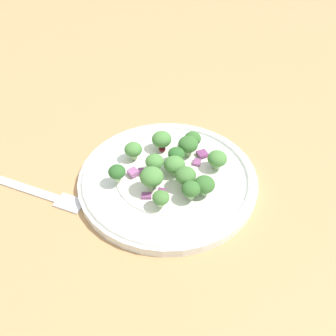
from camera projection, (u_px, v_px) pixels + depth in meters
The scene contains 27 objects.
ground_plane at pixel (159, 201), 49.79cm from camera, with size 180.00×180.00×2.00cm, color tan.
plate at pixel (168, 178), 50.34cm from camera, with size 23.86×23.86×1.70cm.
dressing_pool at pixel (168, 176), 50.04cm from camera, with size 13.84×13.84×0.20cm, color white.
broccoli_floret_0 at pixel (117, 172), 47.65cm from camera, with size 2.22×2.22×2.25cm.
broccoli_floret_1 at pixel (217, 159), 49.81cm from camera, with size 2.62×2.62×2.65cm.
broccoli_floret_2 at pixel (193, 139), 53.37cm from camera, with size 2.42×2.42×2.45cm.
broccoli_floret_3 at pixel (176, 154), 50.74cm from camera, with size 2.30×2.30×2.33cm.
broccoli_floret_4 at pixel (204, 185), 46.33cm from camera, with size 2.62×2.62×2.66cm.
broccoli_floret_5 at pixel (188, 145), 51.72cm from camera, with size 2.77×2.77×2.81cm.
broccoli_floret_6 at pixel (161, 198), 44.69cm from camera, with size 2.07×2.07×2.10cm.
broccoli_floret_7 at pixel (133, 150), 51.37cm from camera, with size 2.46×2.46×2.49cm.
broccoli_floret_8 at pixel (174, 165), 49.17cm from camera, with size 2.78×2.78×2.82cm.
broccoli_floret_9 at pixel (152, 177), 46.34cm from camera, with size 2.95×2.95×2.99cm.
broccoli_floret_10 at pixel (155, 162), 49.01cm from camera, with size 2.43×2.43×2.46cm.
broccoli_floret_11 at pixel (162, 140), 52.83cm from camera, with size 2.80×2.80×2.84cm.
broccoli_floret_12 at pixel (186, 176), 46.93cm from camera, with size 2.65×2.65×2.69cm.
broccoli_floret_13 at pixel (191, 189), 45.48cm from camera, with size 2.32×2.32×2.34cm.
cranberry_0 at pixel (215, 162), 50.89cm from camera, with size 0.92×0.92×0.92cm, color #4C0A14.
cranberry_1 at pixel (153, 168), 49.93cm from camera, with size 0.82×0.82×0.82cm, color #4C0A14.
cranberry_2 at pixel (162, 149), 53.08cm from camera, with size 0.96×0.96×0.96cm, color #4C0A14.
onion_bit_0 at pixel (202, 154), 52.55cm from camera, with size 1.35×1.37×0.40cm, color #843D75.
onion_bit_1 at pixel (133, 172), 49.62cm from camera, with size 1.25×1.24×0.59cm, color #A35B93.
onion_bit_2 at pixel (161, 193), 46.94cm from camera, with size 0.95×1.23×0.55cm, color #843D75.
onion_bit_3 at pixel (146, 196), 46.99cm from camera, with size 0.96×1.24×0.58cm, color #934C84.
onion_bit_4 at pixel (197, 163), 51.56cm from camera, with size 0.97×1.18×0.59cm, color #934C84.
onion_bit_5 at pixel (143, 171), 50.21cm from camera, with size 0.87×1.36×0.47cm, color #843D75.
fork at pixel (29, 189), 49.67cm from camera, with size 2.86×18.67×0.50cm.
Camera 1 is at (-29.72, -15.52, 36.10)cm, focal length 40.23 mm.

